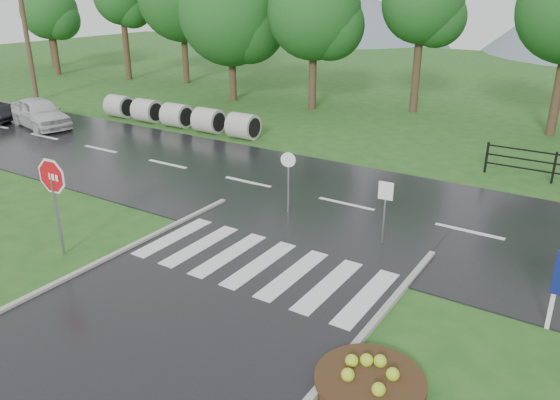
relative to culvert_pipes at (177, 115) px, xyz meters
The scene contains 11 objects.
ground 19.27m from the culvert_pipes, 51.14° to the right, with size 120.00×120.00×0.00m, color #24551C.
main_road 13.09m from the culvert_pipes, 22.48° to the right, with size 90.00×8.00×0.04m, color black.
crosswalk 15.70m from the culvert_pipes, 39.61° to the right, with size 6.50×2.80×0.02m.
treeline 15.89m from the culvert_pipes, 34.52° to the left, with size 83.20×5.20×10.00m.
culvert_pipes is the anchor object (origin of this frame).
stop_sign 14.36m from the culvert_pipes, 59.48° to the right, with size 1.27×0.13×2.86m.
flower_bed 20.69m from the culvert_pipes, 37.79° to the right, with size 2.01×2.01×0.40m.
reg_sign_small 15.95m from the culvert_pipes, 26.58° to the right, with size 0.42×0.07×1.87m.
reg_sign_round 12.72m from the culvert_pipes, 31.45° to the right, with size 0.45×0.16×2.02m.
car_white 6.94m from the culvert_pipes, 146.29° to the right, with size 4.43×1.78×1.51m, color silver.
utility_pole_west 13.00m from the culvert_pipes, behind, with size 1.52×0.29×8.55m.
Camera 1 is at (7.19, -5.22, 6.74)m, focal length 35.00 mm.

